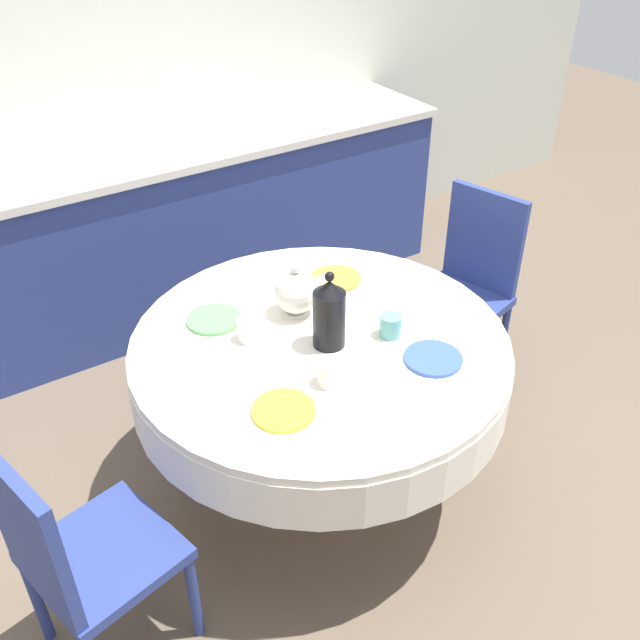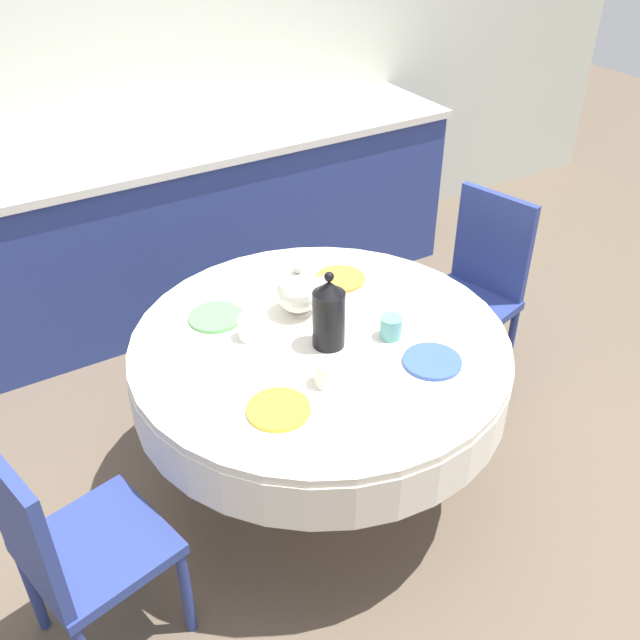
% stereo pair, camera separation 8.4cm
% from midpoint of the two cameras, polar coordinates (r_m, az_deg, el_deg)
% --- Properties ---
extents(ground_plane, '(12.00, 12.00, 0.00)m').
position_cam_midpoint_polar(ground_plane, '(3.03, -0.81, -12.63)').
color(ground_plane, brown).
extents(wall_back, '(7.00, 0.05, 2.60)m').
position_cam_midpoint_polar(wall_back, '(3.91, -17.14, 19.45)').
color(wall_back, beige).
rests_on(wall_back, ground_plane).
extents(kitchen_counter, '(3.24, 0.64, 0.93)m').
position_cam_midpoint_polar(kitchen_counter, '(3.90, -13.46, 6.72)').
color(kitchen_counter, navy).
rests_on(kitchen_counter, ground_plane).
extents(dining_table, '(1.37, 1.37, 0.72)m').
position_cam_midpoint_polar(dining_table, '(2.62, -0.92, -3.64)').
color(dining_table, tan).
rests_on(dining_table, ground_plane).
extents(chair_left, '(0.49, 0.49, 0.91)m').
position_cam_midpoint_polar(chair_left, '(3.38, 11.05, 3.09)').
color(chair_left, navy).
rests_on(chair_left, ground_plane).
extents(chair_right, '(0.48, 0.48, 0.91)m').
position_cam_midpoint_polar(chair_right, '(2.29, -20.02, -17.14)').
color(chair_right, navy).
rests_on(chair_right, ground_plane).
extents(plate_near_left, '(0.20, 0.20, 0.01)m').
position_cam_midpoint_polar(plate_near_left, '(2.24, -4.01, -7.24)').
color(plate_near_left, yellow).
rests_on(plate_near_left, dining_table).
extents(cup_near_left, '(0.08, 0.08, 0.08)m').
position_cam_midpoint_polar(cup_near_left, '(2.32, -0.27, -4.29)').
color(cup_near_left, white).
rests_on(cup_near_left, dining_table).
extents(plate_near_right, '(0.20, 0.20, 0.01)m').
position_cam_midpoint_polar(plate_near_right, '(2.47, 8.08, -3.08)').
color(plate_near_right, '#3856AD').
rests_on(plate_near_right, dining_table).
extents(cup_near_right, '(0.08, 0.08, 0.08)m').
position_cam_midpoint_polar(cup_near_right, '(2.55, 4.72, -0.46)').
color(cup_near_right, '#5BA39E').
rests_on(cup_near_right, dining_table).
extents(plate_far_left, '(0.20, 0.20, 0.01)m').
position_cam_midpoint_polar(plate_far_left, '(2.67, -9.38, 0.04)').
color(plate_far_left, '#5BA85B').
rests_on(plate_far_left, dining_table).
extents(cup_far_left, '(0.08, 0.08, 0.08)m').
position_cam_midpoint_polar(cup_far_left, '(2.54, -6.67, -0.78)').
color(cup_far_left, white).
rests_on(cup_far_left, dining_table).
extents(plate_far_right, '(0.20, 0.20, 0.01)m').
position_cam_midpoint_polar(plate_far_right, '(2.88, 0.45, 3.34)').
color(plate_far_right, orange).
rests_on(plate_far_right, dining_table).
extents(cup_far_right, '(0.08, 0.08, 0.08)m').
position_cam_midpoint_polar(cup_far_right, '(2.73, -1.43, 2.32)').
color(cup_far_right, '#DBB766').
rests_on(cup_far_right, dining_table).
extents(coffee_carafe, '(0.11, 0.11, 0.30)m').
position_cam_midpoint_polar(coffee_carafe, '(2.45, -0.24, 0.49)').
color(coffee_carafe, black).
rests_on(coffee_carafe, dining_table).
extents(teapot, '(0.23, 0.16, 0.21)m').
position_cam_midpoint_polar(teapot, '(2.64, -2.81, 2.24)').
color(teapot, silver).
rests_on(teapot, dining_table).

